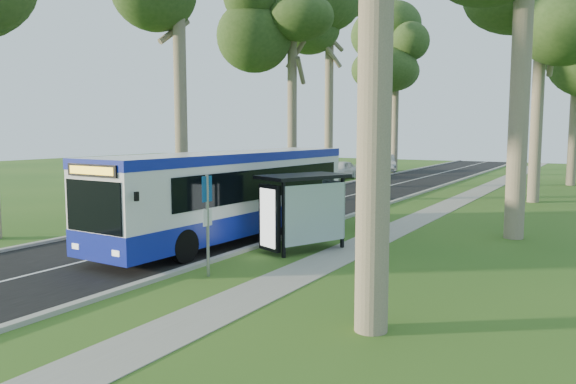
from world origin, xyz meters
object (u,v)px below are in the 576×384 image
object	(u,v)px
bus_stop_sign	(207,214)
car_white	(340,170)
bus	(231,195)
car_silver	(384,163)
bus_shelter	(301,199)
litter_bin	(365,217)

from	to	relation	value
bus_stop_sign	car_white	world-z (taller)	bus_stop_sign
car_white	bus	bearing A→B (deg)	-75.03
bus	car_silver	distance (m)	35.73
car_white	bus_stop_sign	bearing A→B (deg)	-72.94
bus_stop_sign	bus_shelter	xyz separation A→B (m)	(0.75, 4.02, 0.05)
bus_stop_sign	car_white	distance (m)	32.25
bus_shelter	litter_bin	world-z (taller)	bus_shelter
bus	car_white	world-z (taller)	bus
bus_stop_sign	car_white	size ratio (longest dim) A/B	0.63
bus	car_silver	size ratio (longest dim) A/B	2.38
litter_bin	car_silver	size ratio (longest dim) A/B	0.18
litter_bin	car_silver	world-z (taller)	car_silver
bus	litter_bin	world-z (taller)	bus
bus_shelter	car_silver	world-z (taller)	bus_shelter
bus_shelter	bus_stop_sign	bearing A→B (deg)	-77.22
car_silver	bus_stop_sign	bearing A→B (deg)	-100.99
bus	bus_stop_sign	world-z (taller)	bus
bus	car_white	bearing A→B (deg)	108.98
bus_stop_sign	car_silver	size ratio (longest dim) A/B	0.55
bus_stop_sign	bus_shelter	world-z (taller)	bus_stop_sign
bus	bus_shelter	world-z (taller)	bus
bus	litter_bin	size ratio (longest dim) A/B	12.87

